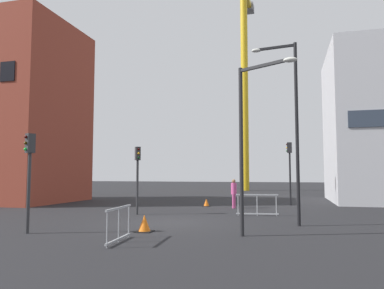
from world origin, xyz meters
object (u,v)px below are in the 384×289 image
(traffic_cone_orange, at_px, (144,224))
(construction_crane, at_px, (244,51))
(streetlamp_tall, at_px, (291,117))
(streetlamp_short, at_px, (249,130))
(traffic_light_median, at_px, (290,163))
(pedestrian_walking, at_px, (234,191))
(traffic_light_far, at_px, (29,165))
(traffic_cone_on_verge, at_px, (206,203))
(traffic_light_island, at_px, (138,168))

(traffic_cone_orange, bearing_deg, construction_crane, 90.26)
(streetlamp_tall, height_order, streetlamp_short, streetlamp_tall)
(construction_crane, height_order, traffic_light_median, construction_crane)
(streetlamp_tall, height_order, traffic_cone_orange, streetlamp_tall)
(pedestrian_walking, height_order, traffic_cone_orange, pedestrian_walking)
(construction_crane, bearing_deg, traffic_light_far, -96.07)
(pedestrian_walking, bearing_deg, traffic_cone_on_verge, 155.72)
(traffic_cone_on_verge, bearing_deg, traffic_light_far, -107.12)
(streetlamp_tall, xyz_separation_m, traffic_light_median, (-0.07, 9.88, -1.67))
(streetlamp_short, distance_m, traffic_light_island, 8.46)
(traffic_light_island, bearing_deg, streetlamp_tall, -15.67)
(construction_crane, height_order, traffic_cone_orange, construction_crane)
(traffic_light_far, bearing_deg, streetlamp_tall, 26.00)
(traffic_light_median, xyz_separation_m, pedestrian_walking, (-3.37, -2.92, -1.78))
(construction_crane, xyz_separation_m, traffic_cone_on_verge, (0.07, -22.66, -17.54))
(traffic_cone_on_verge, bearing_deg, streetlamp_tall, -55.63)
(traffic_light_island, bearing_deg, pedestrian_walking, 47.71)
(streetlamp_tall, relative_size, traffic_cone_on_verge, 15.49)
(streetlamp_short, xyz_separation_m, traffic_light_island, (-6.37, 5.43, -1.19))
(construction_crane, bearing_deg, traffic_light_median, -75.43)
(traffic_light_island, xyz_separation_m, pedestrian_walking, (4.35, 4.78, -1.35))
(streetlamp_tall, bearing_deg, construction_crane, 100.09)
(traffic_light_median, xyz_separation_m, traffic_cone_orange, (-5.20, -12.93, -2.53))
(traffic_light_median, relative_size, traffic_light_island, 1.20)
(streetlamp_tall, height_order, traffic_cone_on_verge, streetlamp_tall)
(traffic_light_far, bearing_deg, construction_crane, 83.93)
(streetlamp_tall, relative_size, traffic_cone_orange, 12.52)
(traffic_cone_orange, bearing_deg, traffic_light_island, 115.69)
(traffic_light_median, bearing_deg, construction_crane, 104.57)
(construction_crane, relative_size, pedestrian_walking, 15.19)
(streetlamp_short, relative_size, traffic_light_far, 1.63)
(traffic_cone_orange, bearing_deg, pedestrian_walking, 79.61)
(traffic_light_far, bearing_deg, traffic_light_median, 57.69)
(construction_crane, height_order, streetlamp_tall, construction_crane)
(traffic_light_island, bearing_deg, traffic_cone_orange, -64.31)
(construction_crane, height_order, pedestrian_walking, construction_crane)
(streetlamp_short, bearing_deg, traffic_cone_orange, 177.00)
(pedestrian_walking, distance_m, traffic_cone_on_verge, 2.26)
(streetlamp_short, bearing_deg, traffic_light_far, -171.08)
(traffic_cone_orange, bearing_deg, traffic_light_far, -159.90)
(traffic_light_median, relative_size, pedestrian_walking, 2.38)
(traffic_light_far, distance_m, traffic_cone_orange, 4.64)
(traffic_light_island, relative_size, traffic_cone_orange, 5.78)
(pedestrian_walking, xyz_separation_m, traffic_cone_on_verge, (-1.92, 0.87, -0.81))
(construction_crane, xyz_separation_m, traffic_light_far, (-3.72, -34.94, -15.36))
(traffic_light_median, xyz_separation_m, traffic_light_far, (-9.07, -14.34, -0.40))
(streetlamp_short, height_order, traffic_light_median, streetlamp_short)
(traffic_light_median, distance_m, traffic_cone_on_verge, 6.23)
(construction_crane, relative_size, traffic_light_far, 7.57)
(pedestrian_walking, distance_m, traffic_cone_orange, 10.20)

